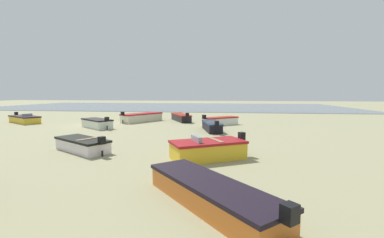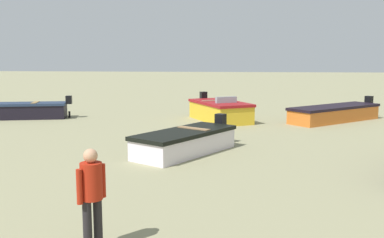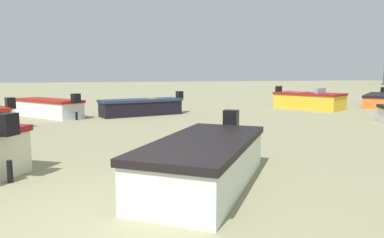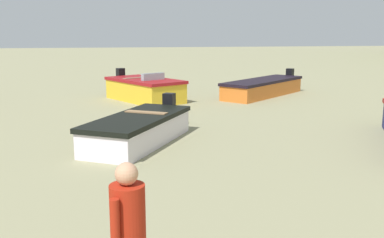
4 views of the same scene
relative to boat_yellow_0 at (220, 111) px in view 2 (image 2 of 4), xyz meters
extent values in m
cube|color=gold|center=(0.01, 0.00, -0.08)|extent=(3.92, 3.18, 0.80)
cube|color=maroon|center=(0.01, 0.00, 0.38)|extent=(4.05, 3.29, 0.12)
cube|color=black|center=(-1.71, -0.92, 0.56)|extent=(0.40, 0.41, 0.40)
cylinder|color=black|center=(-1.71, -0.92, -0.27)|extent=(0.14, 0.14, 0.40)
cube|color=#8C9EA8|center=(0.55, 0.30, 0.58)|extent=(0.66, 0.99, 0.28)
cube|color=#8F6750|center=(-0.38, -0.21, 0.43)|extent=(0.90, 1.38, 0.08)
cube|color=white|center=(7.21, -0.78, -0.17)|extent=(3.82, 3.05, 0.61)
cube|color=black|center=(7.21, -0.78, 0.19)|extent=(3.95, 3.17, 0.12)
cube|color=black|center=(5.50, 0.26, 0.37)|extent=(0.41, 0.42, 0.40)
cylinder|color=black|center=(5.50, 0.26, -0.32)|extent=(0.14, 0.14, 0.30)
cube|color=#97724C|center=(6.82, -0.55, 0.24)|extent=(0.80, 1.11, 0.08)
cube|color=black|center=(0.30, -9.51, -0.14)|extent=(1.98, 3.97, 0.66)
cube|color=#22304B|center=(0.30, -9.51, 0.25)|extent=(2.09, 4.09, 0.12)
cube|color=black|center=(-0.19, -7.48, 0.43)|extent=(0.38, 0.35, 0.40)
cylinder|color=black|center=(-0.19, -7.48, -0.31)|extent=(0.12, 0.12, 0.33)
cube|color=olive|center=(0.19, -9.05, 0.30)|extent=(0.98, 0.46, 0.08)
cube|color=orange|center=(-0.40, 5.37, -0.16)|extent=(4.28, 4.66, 0.62)
cube|color=black|center=(-0.40, 5.37, 0.21)|extent=(4.41, 4.79, 0.12)
cube|color=black|center=(-2.15, 7.39, 0.39)|extent=(0.43, 0.42, 0.40)
cylinder|color=black|center=(-2.15, 7.39, -0.32)|extent=(0.14, 0.14, 0.31)
cylinder|color=black|center=(14.12, -1.32, -0.06)|extent=(0.19, 0.19, 0.82)
cylinder|color=black|center=(14.28, -1.43, -0.06)|extent=(0.19, 0.19, 0.82)
cylinder|color=#AD2311|center=(14.20, -1.38, 0.64)|extent=(0.47, 0.47, 0.58)
cylinder|color=#AD2311|center=(14.02, -1.25, 0.60)|extent=(0.13, 0.13, 0.54)
cylinder|color=#AD2311|center=(14.38, -1.50, 0.60)|extent=(0.13, 0.13, 0.54)
sphere|color=tan|center=(14.20, -1.38, 1.04)|extent=(0.31, 0.31, 0.22)
camera|label=1|loc=(-0.81, 12.57, 2.83)|focal=23.87mm
camera|label=2|loc=(20.51, 0.86, 2.53)|focal=40.82mm
camera|label=3|loc=(16.93, -12.01, 1.51)|focal=32.78mm
camera|label=4|loc=(18.12, -1.52, 2.33)|focal=40.73mm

